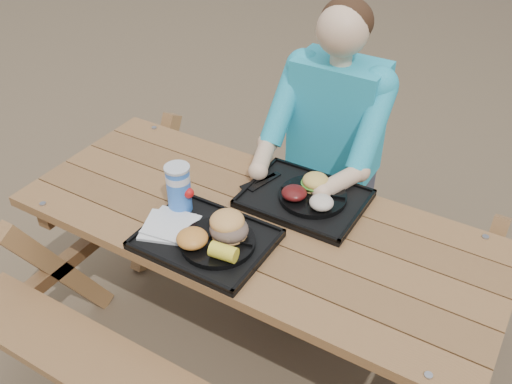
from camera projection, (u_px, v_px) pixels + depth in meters
The scene contains 18 objects.
ground at pixel (256, 350), 2.55m from camera, with size 60.00×60.00×0.00m, color #999999.
picnic_table at pixel (256, 291), 2.32m from camera, with size 1.80×1.49×0.75m, color #999999, non-canonical shape.
tray_near at pixel (206, 240), 2.00m from camera, with size 0.45×0.35×0.02m, color black.
tray_far at pixel (304, 199), 2.19m from camera, with size 0.45×0.35×0.02m, color black.
plate_near at pixel (218, 242), 1.96m from camera, with size 0.26×0.26×0.02m, color black.
plate_far at pixel (313, 196), 2.17m from camera, with size 0.26×0.26×0.02m, color black.
napkin_stack at pixel (167, 226), 2.03m from camera, with size 0.17×0.17×0.02m, color silver.
soda_cup at pixel (179, 189), 2.07m from camera, with size 0.09×0.09×0.18m, color blue.
condiment_bbq at pixel (224, 217), 2.06m from camera, with size 0.05×0.05×0.03m, color black.
condiment_mustard at pixel (238, 219), 2.05m from camera, with size 0.05×0.05×0.03m, color gold.
sandwich at pixel (229, 220), 1.93m from camera, with size 0.13×0.13×0.13m, color #E69E51, non-canonical shape.
mac_cheese at pixel (192, 238), 1.92m from camera, with size 0.11×0.11×0.05m, color gold.
corn_cob at pixel (223, 252), 1.86m from camera, with size 0.09×0.09×0.05m, color yellow, non-canonical shape.
cutlery_far at pixel (264, 181), 2.26m from camera, with size 0.03×0.16×0.01m, color black.
burger at pixel (316, 178), 2.17m from camera, with size 0.10×0.10×0.09m, color #E8B952, non-canonical shape.
baked_beans at pixel (294, 193), 2.13m from camera, with size 0.10×0.10×0.04m, color #571111.
potato_salad at pixel (321, 202), 2.08m from camera, with size 0.09×0.09×0.05m, color beige.
diner at pixel (331, 163), 2.60m from camera, with size 0.48×0.84×1.28m, color #1CC7AD, non-canonical shape.
Camera 1 is at (0.83, -1.40, 2.09)m, focal length 40.00 mm.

